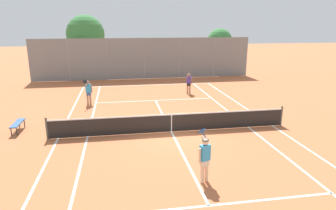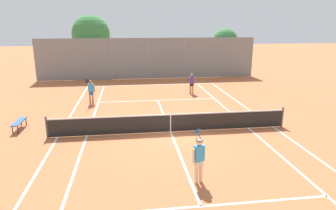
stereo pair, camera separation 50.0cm
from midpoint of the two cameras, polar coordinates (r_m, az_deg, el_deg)
ground_plane at (r=15.18m, az=1.43°, el=-5.16°), size 120.00×120.00×0.00m
court_line_markings at (r=15.18m, az=1.43°, el=-5.15°), size 11.10×23.90×0.01m
tennis_net at (r=15.01m, az=1.44°, el=-3.34°), size 12.00×0.10×1.07m
player_near_side at (r=10.36m, az=7.28°, el=-9.91°), size 0.46×0.88×1.77m
player_far_left at (r=20.78m, az=-13.81°, el=2.74°), size 0.53×0.84×1.77m
player_far_right at (r=23.09m, az=5.15°, el=4.34°), size 0.45×0.48×1.60m
loose_tennis_ball_0 at (r=17.03m, az=10.72°, el=-2.99°), size 0.07×0.07×0.07m
loose_tennis_ball_1 at (r=17.28m, az=-10.14°, el=-2.68°), size 0.07×0.07×0.07m
courtside_bench at (r=17.05m, az=-25.76°, el=-2.96°), size 0.36×1.50×0.47m
back_fence at (r=29.26m, az=-3.24°, el=8.83°), size 21.05×0.08×3.94m
tree_behind_left at (r=31.96m, az=-14.23°, el=12.78°), size 3.78×3.78×6.09m
tree_behind_right at (r=34.19m, az=11.36°, el=11.69°), size 2.71×2.71×4.72m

